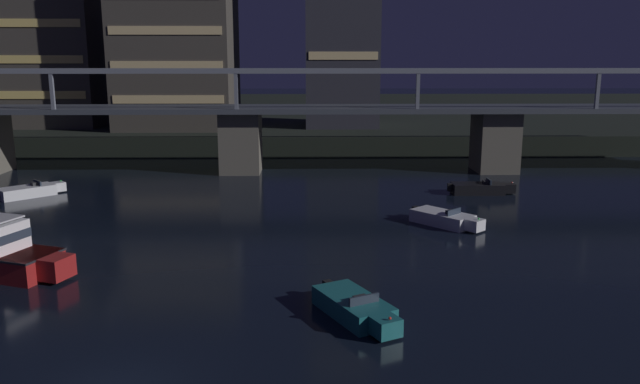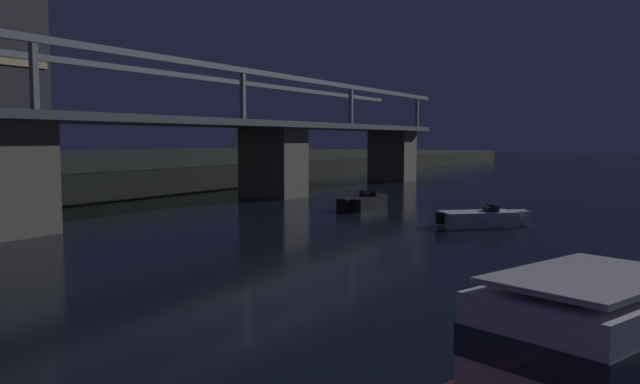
# 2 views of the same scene
# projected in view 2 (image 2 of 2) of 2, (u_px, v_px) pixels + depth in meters

# --- Properties ---
(speedboat_near_right) EXTENTS (4.24, 4.52, 1.16)m
(speedboat_near_right) POSITION_uv_depth(u_px,v_px,m) (482.00, 218.00, 34.08)
(speedboat_near_right) COLOR silver
(speedboat_near_right) RESTS_ON ground
(speedboat_mid_left) EXTENTS (5.20, 1.89, 1.16)m
(speedboat_mid_left) POSITION_uv_depth(u_px,v_px,m) (364.00, 202.00, 42.86)
(speedboat_mid_left) COLOR black
(speedboat_mid_left) RESTS_ON ground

